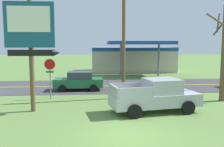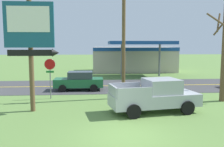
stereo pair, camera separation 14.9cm
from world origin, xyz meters
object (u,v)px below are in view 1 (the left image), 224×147
object	(u,v)px
utility_pole	(124,28)
gas_station	(133,58)
bare_tree	(224,50)
pickup_silver_parked_on_lawn	(156,96)
motel_sign	(31,35)
stop_sign	(50,71)
car_green_near_lane	(79,81)

from	to	relation	value
utility_pole	gas_station	world-z (taller)	utility_pole
utility_pole	gas_station	xyz separation A→B (m)	(3.67, 18.23, -3.19)
bare_tree	pickup_silver_parked_on_lawn	distance (m)	6.51
motel_sign	pickup_silver_parked_on_lawn	size ratio (longest dim) A/B	1.22
stop_sign	gas_station	size ratio (longest dim) A/B	0.25
gas_station	pickup_silver_parked_on_lawn	distance (m)	22.27
bare_tree	gas_station	world-z (taller)	bare_tree
utility_pole	gas_station	bearing A→B (deg)	78.63
pickup_silver_parked_on_lawn	car_green_near_lane	world-z (taller)	pickup_silver_parked_on_lawn
bare_tree	pickup_silver_parked_on_lawn	size ratio (longest dim) A/B	1.23
car_green_near_lane	pickup_silver_parked_on_lawn	bearing A→B (deg)	-56.42
bare_tree	pickup_silver_parked_on_lawn	world-z (taller)	bare_tree
car_green_near_lane	stop_sign	bearing A→B (deg)	-119.91
motel_sign	pickup_silver_parked_on_lawn	bearing A→B (deg)	-4.58
stop_sign	utility_pole	distance (m)	6.20
gas_station	car_green_near_lane	world-z (taller)	gas_station
motel_sign	gas_station	xyz separation A→B (m)	(9.45, 21.56, -2.55)
stop_sign	bare_tree	distance (m)	12.44
motel_sign	pickup_silver_parked_on_lawn	world-z (taller)	motel_sign
motel_sign	bare_tree	world-z (taller)	bare_tree
motel_sign	car_green_near_lane	bearing A→B (deg)	71.29
motel_sign	utility_pole	world-z (taller)	utility_pole
motel_sign	gas_station	distance (m)	23.67
pickup_silver_parked_on_lawn	car_green_near_lane	distance (m)	8.86
pickup_silver_parked_on_lawn	gas_station	bearing A→B (deg)	84.21
gas_station	stop_sign	bearing A→B (deg)	-116.60
utility_pole	gas_station	distance (m)	18.87
utility_pole	pickup_silver_parked_on_lawn	distance (m)	5.88
motel_sign	bare_tree	xyz separation A→B (m)	(12.64, 1.87, -0.92)
stop_sign	gas_station	xyz separation A→B (m)	(9.04, 18.05, -0.08)
car_green_near_lane	motel_sign	bearing A→B (deg)	-108.71
bare_tree	car_green_near_lane	bearing A→B (deg)	154.51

